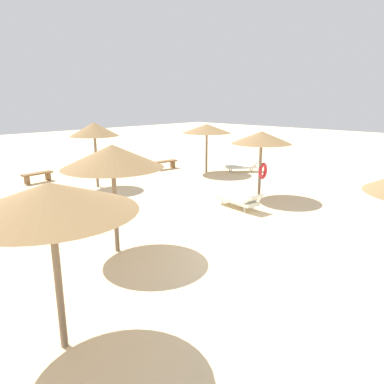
{
  "coord_description": "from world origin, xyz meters",
  "views": [
    {
      "loc": [
        -7.84,
        -4.54,
        4.01
      ],
      "look_at": [
        0.0,
        3.0,
        1.2
      ],
      "focal_mm": 33.86,
      "sensor_mm": 36.0,
      "label": 1
    }
  ],
  "objects_px": {
    "parasol_1": "(262,139)",
    "parasol_4": "(207,129)",
    "parasol_6": "(112,157)",
    "parasol_7": "(94,130)",
    "parasol_8": "(50,198)",
    "bench_2": "(37,176)",
    "bench_1": "(165,163)",
    "lounger_1": "(240,200)",
    "lounger_4": "(243,166)"
  },
  "relations": [
    {
      "from": "lounger_1",
      "to": "bench_1",
      "type": "xyz_separation_m",
      "value": [
        3.36,
        7.91,
        0.03
      ]
    },
    {
      "from": "parasol_1",
      "to": "parasol_6",
      "type": "distance_m",
      "value": 7.35
    },
    {
      "from": "bench_1",
      "to": "bench_2",
      "type": "height_order",
      "value": "same"
    },
    {
      "from": "bench_1",
      "to": "parasol_7",
      "type": "bearing_deg",
      "value": -168.81
    },
    {
      "from": "parasol_7",
      "to": "lounger_4",
      "type": "height_order",
      "value": "parasol_7"
    },
    {
      "from": "lounger_1",
      "to": "bench_2",
      "type": "xyz_separation_m",
      "value": [
        -3.38,
        9.8,
        0.03
      ]
    },
    {
      "from": "parasol_1",
      "to": "bench_2",
      "type": "bearing_deg",
      "value": 119.08
    },
    {
      "from": "bench_2",
      "to": "parasol_7",
      "type": "bearing_deg",
      "value": -61.81
    },
    {
      "from": "parasol_6",
      "to": "bench_1",
      "type": "relative_size",
      "value": 1.88
    },
    {
      "from": "parasol_1",
      "to": "parasol_8",
      "type": "relative_size",
      "value": 0.98
    },
    {
      "from": "bench_2",
      "to": "lounger_1",
      "type": "bearing_deg",
      "value": -70.97
    },
    {
      "from": "parasol_6",
      "to": "bench_2",
      "type": "distance_m",
      "value": 10.24
    },
    {
      "from": "lounger_4",
      "to": "bench_1",
      "type": "relative_size",
      "value": 1.22
    },
    {
      "from": "parasol_1",
      "to": "lounger_4",
      "type": "height_order",
      "value": "parasol_1"
    },
    {
      "from": "parasol_8",
      "to": "parasol_7",
      "type": "bearing_deg",
      "value": 55.34
    },
    {
      "from": "bench_1",
      "to": "parasol_6",
      "type": "bearing_deg",
      "value": -138.31
    },
    {
      "from": "parasol_1",
      "to": "bench_1",
      "type": "relative_size",
      "value": 1.79
    },
    {
      "from": "parasol_8",
      "to": "lounger_1",
      "type": "xyz_separation_m",
      "value": [
        8.39,
        2.61,
        -2.25
      ]
    },
    {
      "from": "parasol_8",
      "to": "lounger_4",
      "type": "relative_size",
      "value": 1.5
    },
    {
      "from": "parasol_1",
      "to": "parasol_4",
      "type": "height_order",
      "value": "parasol_1"
    },
    {
      "from": "parasol_7",
      "to": "bench_1",
      "type": "bearing_deg",
      "value": 11.19
    },
    {
      "from": "parasol_4",
      "to": "parasol_8",
      "type": "xyz_separation_m",
      "value": [
        -12.64,
        -8.08,
        0.13
      ]
    },
    {
      "from": "parasol_1",
      "to": "parasol_7",
      "type": "xyz_separation_m",
      "value": [
        -3.67,
        6.5,
        0.21
      ]
    },
    {
      "from": "parasol_8",
      "to": "bench_1",
      "type": "bearing_deg",
      "value": 41.85
    },
    {
      "from": "parasol_7",
      "to": "lounger_4",
      "type": "xyz_separation_m",
      "value": [
        7.71,
        -2.77,
        -2.34
      ]
    },
    {
      "from": "parasol_1",
      "to": "parasol_6",
      "type": "height_order",
      "value": "parasol_6"
    },
    {
      "from": "parasol_1",
      "to": "lounger_1",
      "type": "height_order",
      "value": "parasol_1"
    },
    {
      "from": "parasol_1",
      "to": "parasol_4",
      "type": "xyz_separation_m",
      "value": [
        2.4,
        5.09,
        -0.02
      ]
    },
    {
      "from": "parasol_6",
      "to": "parasol_7",
      "type": "height_order",
      "value": "parasol_7"
    },
    {
      "from": "parasol_7",
      "to": "lounger_4",
      "type": "bearing_deg",
      "value": -19.74
    },
    {
      "from": "parasol_6",
      "to": "bench_1",
      "type": "height_order",
      "value": "parasol_6"
    },
    {
      "from": "parasol_7",
      "to": "bench_1",
      "type": "relative_size",
      "value": 1.94
    },
    {
      "from": "lounger_1",
      "to": "bench_2",
      "type": "bearing_deg",
      "value": 109.03
    },
    {
      "from": "parasol_6",
      "to": "parasol_8",
      "type": "bearing_deg",
      "value": -137.66
    },
    {
      "from": "parasol_7",
      "to": "parasol_8",
      "type": "relative_size",
      "value": 1.06
    },
    {
      "from": "lounger_1",
      "to": "bench_2",
      "type": "height_order",
      "value": "lounger_1"
    },
    {
      "from": "parasol_8",
      "to": "bench_2",
      "type": "height_order",
      "value": "parasol_8"
    },
    {
      "from": "parasol_4",
      "to": "lounger_1",
      "type": "xyz_separation_m",
      "value": [
        -4.25,
        -5.48,
        -2.11
      ]
    },
    {
      "from": "parasol_4",
      "to": "bench_2",
      "type": "bearing_deg",
      "value": 150.47
    },
    {
      "from": "parasol_7",
      "to": "lounger_1",
      "type": "distance_m",
      "value": 7.5
    },
    {
      "from": "parasol_7",
      "to": "lounger_1",
      "type": "bearing_deg",
      "value": -75.2
    },
    {
      "from": "parasol_8",
      "to": "bench_2",
      "type": "distance_m",
      "value": 13.56
    },
    {
      "from": "parasol_7",
      "to": "lounger_4",
      "type": "distance_m",
      "value": 8.52
    },
    {
      "from": "parasol_1",
      "to": "parasol_4",
      "type": "distance_m",
      "value": 5.63
    },
    {
      "from": "parasol_7",
      "to": "parasol_8",
      "type": "bearing_deg",
      "value": -124.66
    },
    {
      "from": "lounger_4",
      "to": "parasol_1",
      "type": "bearing_deg",
      "value": -137.21
    },
    {
      "from": "lounger_1",
      "to": "bench_2",
      "type": "distance_m",
      "value": 10.37
    },
    {
      "from": "parasol_4",
      "to": "bench_2",
      "type": "distance_m",
      "value": 9.02
    },
    {
      "from": "parasol_7",
      "to": "bench_1",
      "type": "distance_m",
      "value": 5.76
    },
    {
      "from": "parasol_4",
      "to": "lounger_1",
      "type": "height_order",
      "value": "parasol_4"
    }
  ]
}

